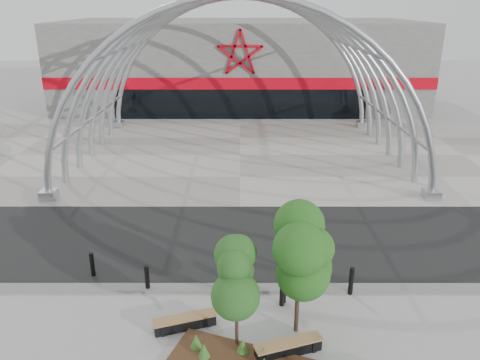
{
  "coord_description": "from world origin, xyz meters",
  "views": [
    {
      "loc": [
        0.01,
        -14.52,
        9.66
      ],
      "look_at": [
        0.0,
        4.0,
        2.6
      ],
      "focal_mm": 35.0,
      "sensor_mm": 36.0,
      "label": 1
    }
  ],
  "objects_px": {
    "street_tree_1": "(300,248)",
    "bench_1": "(288,348)",
    "bench_0": "(185,323)",
    "bollard_2": "(282,292)",
    "street_tree_0": "(237,278)"
  },
  "relations": [
    {
      "from": "street_tree_1",
      "to": "bollard_2",
      "type": "height_order",
      "value": "street_tree_1"
    },
    {
      "from": "street_tree_1",
      "to": "bollard_2",
      "type": "relative_size",
      "value": 3.88
    },
    {
      "from": "bench_0",
      "to": "bench_1",
      "type": "xyz_separation_m",
      "value": [
        3.15,
        -1.16,
        0.01
      ]
    },
    {
      "from": "bench_0",
      "to": "bench_1",
      "type": "distance_m",
      "value": 3.36
    },
    {
      "from": "bollard_2",
      "to": "bench_0",
      "type": "bearing_deg",
      "value": -159.22
    },
    {
      "from": "bench_1",
      "to": "bollard_2",
      "type": "bearing_deg",
      "value": 89.89
    },
    {
      "from": "street_tree_0",
      "to": "street_tree_1",
      "type": "xyz_separation_m",
      "value": [
        1.85,
        0.69,
        0.57
      ]
    },
    {
      "from": "street_tree_0",
      "to": "bench_1",
      "type": "relative_size",
      "value": 1.57
    },
    {
      "from": "bench_1",
      "to": "bollard_2",
      "type": "distance_m",
      "value": 2.38
    },
    {
      "from": "bench_1",
      "to": "bench_0",
      "type": "bearing_deg",
      "value": 159.73
    },
    {
      "from": "street_tree_0",
      "to": "bollard_2",
      "type": "distance_m",
      "value": 3.11
    },
    {
      "from": "street_tree_1",
      "to": "bench_1",
      "type": "bearing_deg",
      "value": -108.1
    },
    {
      "from": "street_tree_0",
      "to": "street_tree_1",
      "type": "height_order",
      "value": "street_tree_1"
    },
    {
      "from": "bollard_2",
      "to": "street_tree_1",
      "type": "bearing_deg",
      "value": -75.59
    },
    {
      "from": "street_tree_1",
      "to": "bench_1",
      "type": "distance_m",
      "value": 2.93
    }
  ]
}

